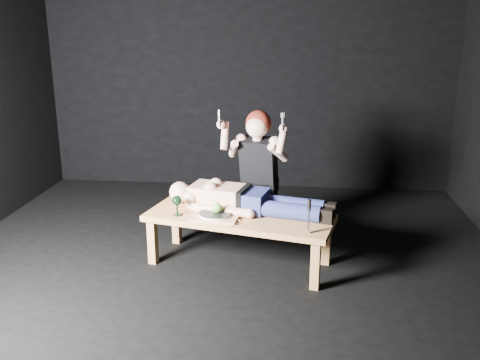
{
  "coord_description": "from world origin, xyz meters",
  "views": [
    {
      "loc": [
        0.58,
        -4.08,
        2.04
      ],
      "look_at": [
        0.14,
        0.21,
        0.75
      ],
      "focal_mm": 39.75,
      "sensor_mm": 36.0,
      "label": 1
    }
  ],
  "objects_px": {
    "goblet": "(177,206)",
    "carving_knife": "(309,216)",
    "serving_tray": "(215,217)",
    "lying_man": "(249,197)",
    "kneeling_woman": "(261,174)",
    "table": "(239,240)"
  },
  "relations": [
    {
      "from": "table",
      "to": "carving_knife",
      "type": "bearing_deg",
      "value": -17.3
    },
    {
      "from": "goblet",
      "to": "table",
      "type": "bearing_deg",
      "value": 5.97
    },
    {
      "from": "serving_tray",
      "to": "goblet",
      "type": "bearing_deg",
      "value": 174.66
    },
    {
      "from": "kneeling_woman",
      "to": "carving_knife",
      "type": "relative_size",
      "value": 4.74
    },
    {
      "from": "serving_tray",
      "to": "carving_knife",
      "type": "relative_size",
      "value": 1.45
    },
    {
      "from": "carving_knife",
      "to": "kneeling_woman",
      "type": "bearing_deg",
      "value": 128.23
    },
    {
      "from": "serving_tray",
      "to": "carving_knife",
      "type": "xyz_separation_m",
      "value": [
        0.78,
        -0.26,
        0.13
      ]
    },
    {
      "from": "kneeling_woman",
      "to": "serving_tray",
      "type": "xyz_separation_m",
      "value": [
        -0.34,
        -0.68,
        -0.19
      ]
    },
    {
      "from": "table",
      "to": "kneeling_woman",
      "type": "distance_m",
      "value": 0.75
    },
    {
      "from": "goblet",
      "to": "lying_man",
      "type": "bearing_deg",
      "value": 16.29
    },
    {
      "from": "kneeling_woman",
      "to": "goblet",
      "type": "bearing_deg",
      "value": -123.07
    },
    {
      "from": "lying_man",
      "to": "carving_knife",
      "type": "bearing_deg",
      "value": -29.35
    },
    {
      "from": "table",
      "to": "kneeling_woman",
      "type": "xyz_separation_m",
      "value": [
        0.14,
        0.59,
        0.43
      ]
    },
    {
      "from": "goblet",
      "to": "carving_knife",
      "type": "height_order",
      "value": "carving_knife"
    },
    {
      "from": "carving_knife",
      "to": "table",
      "type": "bearing_deg",
      "value": 162.7
    },
    {
      "from": "table",
      "to": "carving_knife",
      "type": "distance_m",
      "value": 0.76
    },
    {
      "from": "lying_man",
      "to": "kneeling_woman",
      "type": "xyz_separation_m",
      "value": [
        0.07,
        0.47,
        0.08
      ]
    },
    {
      "from": "lying_man",
      "to": "serving_tray",
      "type": "bearing_deg",
      "value": -129.75
    },
    {
      "from": "goblet",
      "to": "carving_knife",
      "type": "bearing_deg",
      "value": -14.53
    },
    {
      "from": "kneeling_woman",
      "to": "goblet",
      "type": "height_order",
      "value": "kneeling_woman"
    },
    {
      "from": "serving_tray",
      "to": "lying_man",
      "type": "bearing_deg",
      "value": 36.95
    },
    {
      "from": "lying_man",
      "to": "kneeling_woman",
      "type": "bearing_deg",
      "value": 95.05
    }
  ]
}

